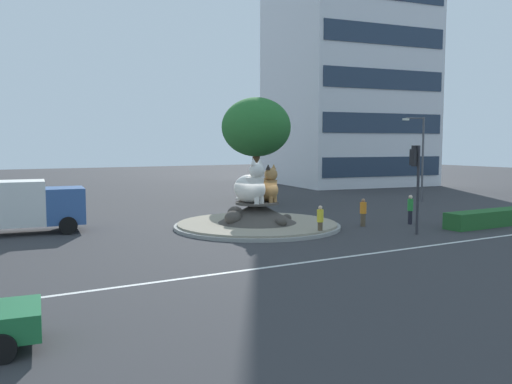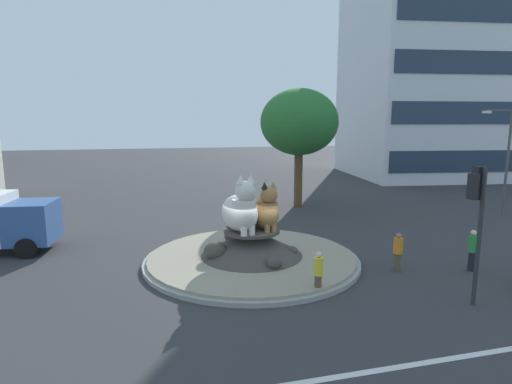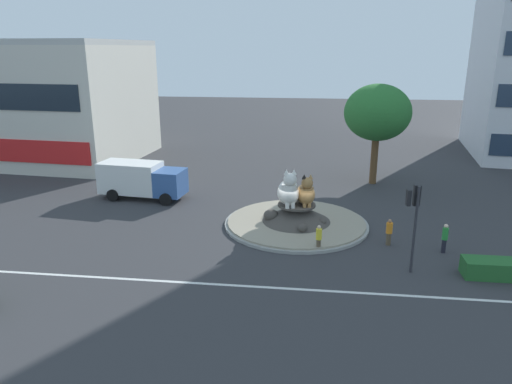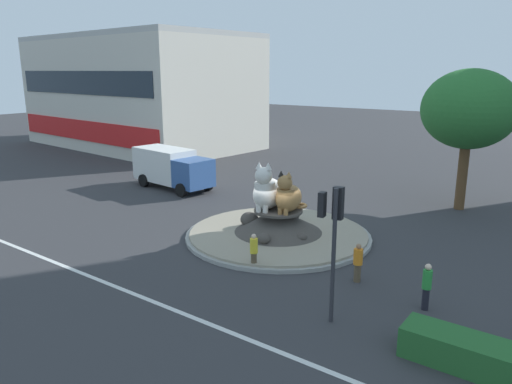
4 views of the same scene
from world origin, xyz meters
name	(u,v)px [view 2 (image 2 of 4)]	position (x,y,z in m)	size (l,w,h in m)	color
ground_plane	(252,261)	(0.00, 0.00, 0.00)	(160.00, 160.00, 0.00)	#333335
lane_centreline	(337,377)	(0.00, -8.40, 0.00)	(112.00, 0.20, 0.01)	silver
roundabout_island	(251,250)	(-0.02, 0.01, 0.50)	(9.11, 9.11, 1.42)	gray
cat_statue_white	(241,211)	(-0.51, -0.24, 2.30)	(1.78, 2.63, 2.41)	silver
cat_statue_tabby	(265,211)	(0.57, -0.04, 2.18)	(1.41, 2.26, 2.07)	#9E703D
traffic_light_mast	(477,205)	(5.91, -5.81, 3.32)	(0.71, 0.58, 4.51)	#2D2D33
office_tower	(431,6)	(25.36, 23.82, 17.94)	(17.19, 17.10, 35.88)	silver
broadleaf_tree_behind_island	(299,123)	(5.93, 10.59, 5.85)	(5.33, 5.33, 8.16)	brown
streetlight_arm	(505,154)	(17.66, 4.96, 3.89)	(1.87, 0.59, 6.70)	#4C4C51
pedestrian_yellow_shirt	(318,272)	(1.39, -3.92, 0.81)	(0.33, 0.33, 1.54)	brown
pedestrian_green_shirt	(472,249)	(8.25, -3.25, 0.90)	(0.32, 0.32, 1.68)	black
pedestrian_orange_shirt	(398,251)	(5.38, -2.52, 0.81)	(0.36, 0.36, 1.56)	brown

